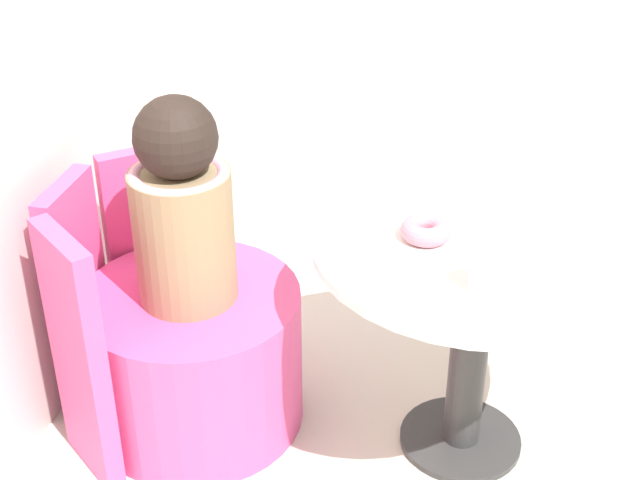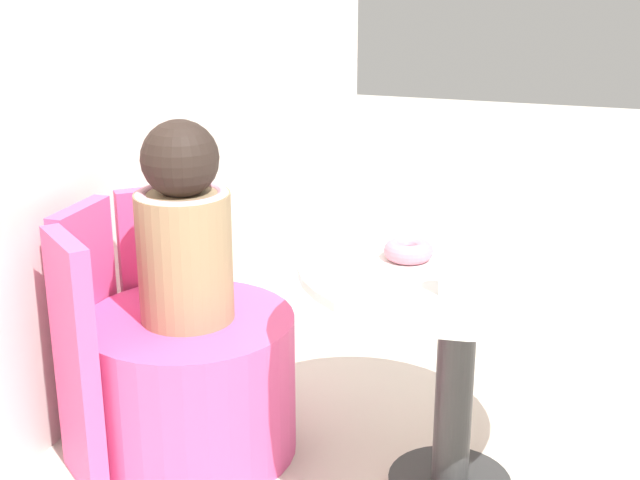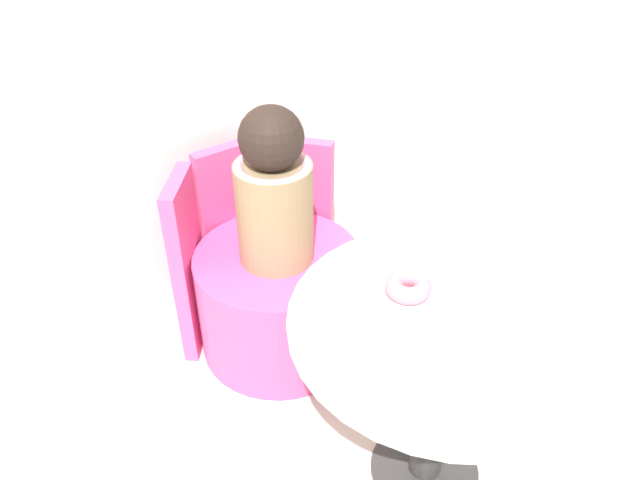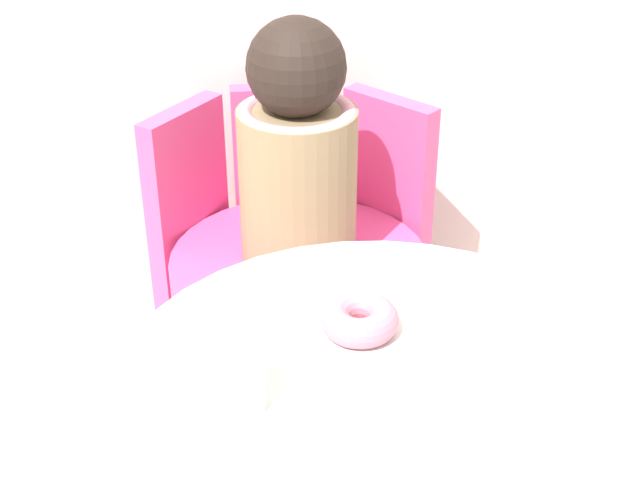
{
  "view_description": "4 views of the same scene",
  "coord_description": "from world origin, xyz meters",
  "views": [
    {
      "loc": [
        -1.94,
        -0.03,
        1.69
      ],
      "look_at": [
        -0.15,
        0.35,
        0.63
      ],
      "focal_mm": 50.0,
      "sensor_mm": 36.0,
      "label": 1
    },
    {
      "loc": [
        -2.14,
        -0.32,
        1.38
      ],
      "look_at": [
        -0.12,
        0.33,
        0.67
      ],
      "focal_mm": 50.0,
      "sensor_mm": 36.0,
      "label": 2
    },
    {
      "loc": [
        -1.02,
        -0.76,
        1.69
      ],
      "look_at": [
        -0.18,
        0.38,
        0.68
      ],
      "focal_mm": 35.0,
      "sensor_mm": 36.0,
      "label": 3
    },
    {
      "loc": [
        -0.31,
        -0.99,
        1.45
      ],
      "look_at": [
        -0.13,
        0.3,
        0.68
      ],
      "focal_mm": 50.0,
      "sensor_mm": 36.0,
      "label": 4
    }
  ],
  "objects": [
    {
      "name": "child_figure",
      "position": [
        -0.12,
        0.71,
        0.66
      ],
      "size": [
        0.25,
        0.25,
        0.55
      ],
      "color": "#937A56",
      "rests_on": "tub_chair"
    },
    {
      "name": "booth_backrest",
      "position": [
        -0.12,
        0.95,
        0.35
      ],
      "size": [
        0.68,
        0.25,
        0.69
      ],
      "color": "#E54C8C",
      "rests_on": "ground_plane"
    },
    {
      "name": "cup",
      "position": [
        -0.29,
        -0.04,
        0.68
      ],
      "size": [
        0.07,
        0.07,
        0.09
      ],
      "color": "white",
      "rests_on": "round_table"
    },
    {
      "name": "round_table",
      "position": [
        -0.08,
        -0.02,
        0.5
      ],
      "size": [
        0.81,
        0.81,
        0.63
      ],
      "color": "#333333",
      "rests_on": "ground_plane"
    },
    {
      "name": "tub_chair",
      "position": [
        -0.12,
        0.71,
        0.2
      ],
      "size": [
        0.58,
        0.58,
        0.4
      ],
      "color": "#E54C8C",
      "rests_on": "ground_plane"
    },
    {
      "name": "donut",
      "position": [
        -0.1,
        0.11,
        0.65
      ],
      "size": [
        0.12,
        0.12,
        0.05
      ],
      "color": "pink",
      "rests_on": "round_table"
    },
    {
      "name": "ground_plane",
      "position": [
        0.0,
        0.0,
        0.0
      ],
      "size": [
        12.0,
        12.0,
        0.0
      ],
      "primitive_type": "plane",
      "color": "beige"
    }
  ]
}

